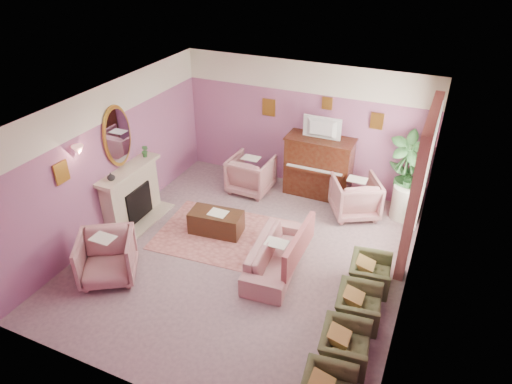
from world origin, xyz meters
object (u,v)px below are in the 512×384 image
at_px(floral_armchair_left, 251,172).
at_px(olive_chair_b, 345,342).
at_px(side_table, 405,202).
at_px(piano, 319,167).
at_px(coffee_table, 216,222).
at_px(olive_chair_c, 359,302).
at_px(television, 321,127).
at_px(floral_armchair_front, 107,256).
at_px(sofa, 276,250).
at_px(floral_armchair_right, 355,195).
at_px(olive_chair_d, 370,269).

height_order(floral_armchair_left, olive_chair_b, floral_armchair_left).
xyz_separation_m(floral_armchair_left, side_table, (3.28, 0.29, -0.11)).
distance_m(piano, coffee_table, 2.63).
bearing_deg(olive_chair_c, coffee_table, 159.70).
distance_m(television, floral_armchair_front, 4.84).
relative_size(floral_armchair_front, olive_chair_b, 1.22).
bearing_deg(sofa, coffee_table, 160.55).
height_order(floral_armchair_left, olive_chair_c, floral_armchair_left).
bearing_deg(sofa, olive_chair_b, -42.18).
relative_size(sofa, floral_armchair_left, 2.02).
height_order(sofa, floral_armchair_right, floral_armchair_right).
xyz_separation_m(olive_chair_b, side_table, (0.20, 3.96, 0.03)).
distance_m(floral_armchair_left, olive_chair_c, 4.20).
distance_m(floral_armchair_front, olive_chair_c, 4.13).
bearing_deg(floral_armchair_right, piano, 152.01).
relative_size(coffee_table, sofa, 0.54).
height_order(coffee_table, side_table, side_table).
xyz_separation_m(floral_armchair_left, olive_chair_b, (3.08, -3.68, -0.13)).
bearing_deg(piano, floral_armchair_front, -119.89).
relative_size(piano, olive_chair_c, 1.86).
bearing_deg(coffee_table, olive_chair_d, -5.65).
bearing_deg(side_table, floral_armchair_front, -137.35).
xyz_separation_m(floral_armchair_front, olive_chair_d, (4.05, 1.59, -0.13)).
height_order(floral_armchair_right, olive_chair_b, floral_armchair_right).
relative_size(floral_armchair_right, olive_chair_b, 1.22).
relative_size(floral_armchair_right, floral_armchair_front, 1.00).
distance_m(television, olive_chair_b, 4.62).
relative_size(television, floral_armchair_left, 0.87).
relative_size(piano, sofa, 0.76).
bearing_deg(sofa, side_table, 55.02).
height_order(television, sofa, television).
bearing_deg(television, floral_armchair_right, -25.58).
distance_m(floral_armchair_front, olive_chair_d, 4.36).
bearing_deg(olive_chair_c, floral_armchair_right, 104.69).
height_order(television, olive_chair_c, television).
relative_size(floral_armchair_front, olive_chair_d, 1.22).
bearing_deg(olive_chair_c, floral_armchair_left, 137.12).
distance_m(piano, floral_armchair_left, 1.48).
xyz_separation_m(olive_chair_c, olive_chair_d, (0.00, 0.82, 0.00)).
bearing_deg(floral_armchair_front, sofa, 29.13).
relative_size(television, floral_armchair_front, 0.87).
distance_m(sofa, side_table, 3.10).
relative_size(piano, coffee_table, 1.40).
bearing_deg(side_table, coffee_table, -147.88).
distance_m(olive_chair_b, olive_chair_d, 1.64).
distance_m(floral_armchair_right, floral_armchair_front, 4.90).
distance_m(television, sofa, 2.95).
bearing_deg(side_table, television, 175.59).
bearing_deg(sofa, floral_armchair_left, 123.72).
relative_size(sofa, olive_chair_d, 2.46).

